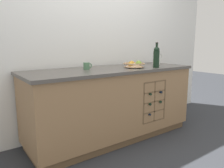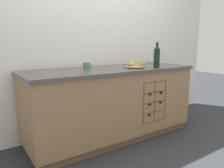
% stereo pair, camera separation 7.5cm
% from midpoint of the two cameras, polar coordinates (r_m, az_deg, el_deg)
% --- Properties ---
extents(ground_plane, '(14.00, 14.00, 0.00)m').
position_cam_midpoint_polar(ground_plane, '(2.90, 0.76, -13.53)').
color(ground_plane, '#2D3035').
extents(back_wall, '(4.51, 0.06, 2.55)m').
position_cam_midpoint_polar(back_wall, '(3.01, -3.89, 12.22)').
color(back_wall, white).
rests_on(back_wall, ground_plane).
extents(kitchen_island, '(2.15, 0.75, 0.89)m').
position_cam_midpoint_polar(kitchen_island, '(2.75, 0.88, -4.96)').
color(kitchen_island, brown).
rests_on(kitchen_island, ground_plane).
extents(fruit_bowl, '(0.28, 0.28, 0.09)m').
position_cam_midpoint_polar(fruit_bowl, '(2.76, 6.64, 5.08)').
color(fruit_bowl, tan).
rests_on(fruit_bowl, kitchen_island).
extents(white_pitcher, '(0.17, 0.11, 0.19)m').
position_cam_midpoint_polar(white_pitcher, '(3.25, 12.60, 6.79)').
color(white_pitcher, silver).
rests_on(white_pitcher, kitchen_island).
extents(ceramic_mug, '(0.11, 0.07, 0.08)m').
position_cam_midpoint_polar(ceramic_mug, '(2.56, -5.83, 4.71)').
color(ceramic_mug, '#4C7A56').
rests_on(ceramic_mug, kitchen_island).
extents(standing_wine_bottle, '(0.08, 0.08, 0.31)m').
position_cam_midpoint_polar(standing_wine_bottle, '(2.79, 12.38, 7.03)').
color(standing_wine_bottle, black).
rests_on(standing_wine_bottle, kitchen_island).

